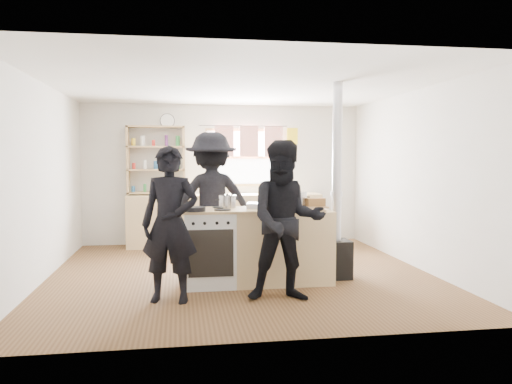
# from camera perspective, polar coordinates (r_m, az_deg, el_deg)

# --- Properties ---
(ground) EXTENTS (5.00, 5.00, 0.01)m
(ground) POSITION_cam_1_polar(r_m,az_deg,el_deg) (6.78, -1.76, -9.31)
(ground) COLOR brown
(ground) RESTS_ON ground
(back_counter) EXTENTS (3.40, 0.55, 0.90)m
(back_counter) POSITION_cam_1_polar(r_m,az_deg,el_deg) (8.88, -3.52, -3.17)
(back_counter) COLOR tan
(back_counter) RESTS_ON ground
(shelving_unit) EXTENTS (1.00, 0.28, 1.20)m
(shelving_unit) POSITION_cam_1_polar(r_m,az_deg,el_deg) (8.90, -11.35, 3.64)
(shelving_unit) COLOR tan
(shelving_unit) RESTS_ON back_counter
(thermos) EXTENTS (0.10, 0.10, 0.27)m
(thermos) POSITION_cam_1_polar(r_m,az_deg,el_deg) (8.96, 2.52, 0.67)
(thermos) COLOR silver
(thermos) RESTS_ON back_counter
(cooking_island) EXTENTS (1.97, 0.64, 0.93)m
(cooking_island) POSITION_cam_1_polar(r_m,az_deg,el_deg) (6.17, 0.20, -6.17)
(cooking_island) COLOR white
(cooking_island) RESTS_ON ground
(skillet_greens) EXTENTS (0.26, 0.26, 0.05)m
(skillet_greens) POSITION_cam_1_polar(r_m,az_deg,el_deg) (5.83, -7.03, -1.92)
(skillet_greens) COLOR black
(skillet_greens) RESTS_ON cooking_island
(roast_tray) EXTENTS (0.40, 0.31, 0.07)m
(roast_tray) POSITION_cam_1_polar(r_m,az_deg,el_deg) (6.12, 0.65, -1.53)
(roast_tray) COLOR silver
(roast_tray) RESTS_ON cooking_island
(stockpot_stove) EXTENTS (0.22, 0.22, 0.18)m
(stockpot_stove) POSITION_cam_1_polar(r_m,az_deg,el_deg) (6.20, -3.29, -1.08)
(stockpot_stove) COLOR #B0B0B2
(stockpot_stove) RESTS_ON cooking_island
(stockpot_counter) EXTENTS (0.29, 0.29, 0.22)m
(stockpot_counter) POSITION_cam_1_polar(r_m,az_deg,el_deg) (6.27, 4.55, -0.86)
(stockpot_counter) COLOR #B8B8BA
(stockpot_counter) RESTS_ON cooking_island
(bread_board) EXTENTS (0.29, 0.21, 0.12)m
(bread_board) POSITION_cam_1_polar(r_m,az_deg,el_deg) (6.22, 6.85, -1.34)
(bread_board) COLOR tan
(bread_board) RESTS_ON cooking_island
(flue_heater) EXTENTS (0.35, 0.35, 2.50)m
(flue_heater) POSITION_cam_1_polar(r_m,az_deg,el_deg) (6.50, 9.16, -4.04)
(flue_heater) COLOR black
(flue_heater) RESTS_ON ground
(person_near_left) EXTENTS (0.69, 0.53, 1.68)m
(person_near_left) POSITION_cam_1_polar(r_m,az_deg,el_deg) (5.42, -9.80, -3.65)
(person_near_left) COLOR black
(person_near_left) RESTS_ON ground
(person_near_right) EXTENTS (0.91, 0.74, 1.74)m
(person_near_right) POSITION_cam_1_polar(r_m,az_deg,el_deg) (5.40, 3.49, -3.30)
(person_near_right) COLOR black
(person_near_right) RESTS_ON ground
(person_far) EXTENTS (1.28, 0.80, 1.90)m
(person_far) POSITION_cam_1_polar(r_m,az_deg,el_deg) (6.97, -5.11, -1.00)
(person_far) COLOR black
(person_far) RESTS_ON ground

